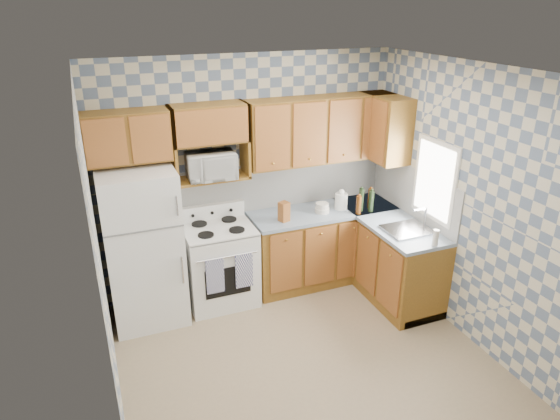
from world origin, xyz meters
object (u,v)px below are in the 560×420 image
Objects in this scene: stove_body at (220,265)px; microwave at (211,166)px; refrigerator at (143,247)px; electric_kettle at (341,201)px.

stove_body is 1.78× the size of microwave.
electric_kettle is at bearing 0.01° from refrigerator.
stove_body is 4.72× the size of electric_kettle.
refrigerator is 8.80× the size of electric_kettle.
electric_kettle is (1.49, -0.02, 0.57)m from stove_body.
refrigerator is 1.10m from microwave.
stove_body is at bearing -83.01° from microwave.
refrigerator is 2.31m from electric_kettle.
stove_body is at bearing 1.78° from refrigerator.
stove_body is at bearing 179.05° from electric_kettle.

